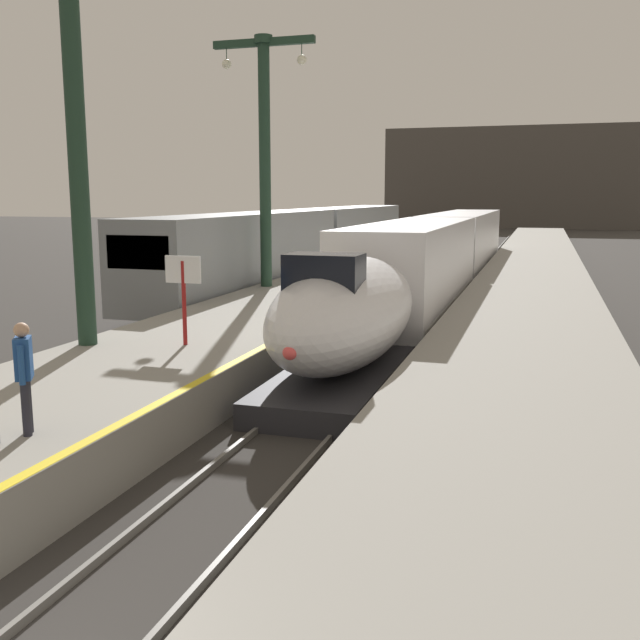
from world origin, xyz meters
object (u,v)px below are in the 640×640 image
(station_column_far, at_px, (265,139))
(passenger_near_edge, at_px, (24,369))
(regional_train_adjacent, at_px, (310,239))
(departure_info_board, at_px, (183,282))
(passenger_mid_platform, at_px, (300,279))
(highspeed_train_main, at_px, (436,257))
(station_column_mid, at_px, (74,93))

(station_column_far, xyz_separation_m, passenger_near_edge, (3.10, -17.68, -4.63))
(regional_train_adjacent, xyz_separation_m, departure_info_board, (4.46, -23.51, 0.43))
(regional_train_adjacent, bearing_deg, departure_info_board, -79.27)
(passenger_mid_platform, distance_m, departure_info_board, 5.69)
(station_column_far, bearing_deg, highspeed_train_main, 41.30)
(regional_train_adjacent, distance_m, passenger_mid_platform, 18.75)
(station_column_mid, height_order, passenger_mid_platform, station_column_mid)
(passenger_mid_platform, bearing_deg, station_column_mid, -117.78)
(highspeed_train_main, bearing_deg, station_column_mid, -109.23)
(passenger_near_edge, distance_m, passenger_mid_platform, 12.16)
(highspeed_train_main, bearing_deg, regional_train_adjacent, 138.25)
(highspeed_train_main, height_order, passenger_mid_platform, highspeed_train_main)
(station_column_mid, xyz_separation_m, station_column_far, (-0.00, 11.73, -0.18))
(regional_train_adjacent, height_order, station_column_far, station_column_far)
(highspeed_train_main, relative_size, station_column_far, 4.20)
(passenger_mid_platform, bearing_deg, departure_info_board, -100.34)
(highspeed_train_main, relative_size, passenger_mid_platform, 23.27)
(regional_train_adjacent, relative_size, station_column_far, 3.91)
(highspeed_train_main, distance_m, station_column_mid, 18.58)
(station_column_far, bearing_deg, passenger_mid_platform, -59.35)
(highspeed_train_main, xyz_separation_m, regional_train_adjacent, (-8.10, 7.23, 0.21))
(regional_train_adjacent, distance_m, departure_info_board, 23.93)
(highspeed_train_main, xyz_separation_m, station_column_far, (-5.90, -5.18, 4.76))
(highspeed_train_main, relative_size, regional_train_adjacent, 1.07)
(passenger_near_edge, height_order, departure_info_board, departure_info_board)
(station_column_mid, distance_m, departure_info_board, 4.89)
(passenger_near_edge, height_order, passenger_mid_platform, same)
(station_column_far, bearing_deg, regional_train_adjacent, 100.05)
(highspeed_train_main, distance_m, passenger_near_edge, 23.04)
(station_column_mid, bearing_deg, highspeed_train_main, 70.77)
(station_column_mid, xyz_separation_m, departure_info_board, (2.26, 0.64, -4.29))
(highspeed_train_main, xyz_separation_m, passenger_mid_platform, (-2.63, -10.71, 0.12))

